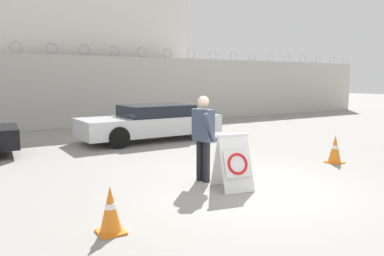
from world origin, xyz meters
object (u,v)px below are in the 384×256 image
Objects in this scene: security_guard at (203,134)px; parked_car_rear_sedan at (151,122)px; traffic_cone_near at (335,149)px; barricade_sign at (233,162)px; traffic_cone_mid at (110,210)px.

security_guard is 0.37× the size of parked_car_rear_sedan.
parked_car_rear_sedan reaches higher than traffic_cone_near.
traffic_cone_near is 6.11m from parked_car_rear_sedan.
security_guard reaches higher than barricade_sign.
traffic_cone_near is at bearing 112.26° from parked_car_rear_sedan.
security_guard is 2.63× the size of traffic_cone_mid.
parked_car_rear_sedan is at bearing 90.02° from barricade_sign.
traffic_cone_mid is at bearing -72.53° from security_guard.
barricade_sign is 2.82m from traffic_cone_mid.
parked_car_rear_sedan is at bearing 113.61° from traffic_cone_near.
security_guard is at bearing 31.84° from traffic_cone_mid.
traffic_cone_near is (3.76, -0.29, -0.63)m from security_guard.
security_guard is 3.02m from traffic_cone_mid.
parked_car_rear_sedan reaches higher than barricade_sign.
traffic_cone_near is 0.15× the size of parked_car_rear_sedan.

